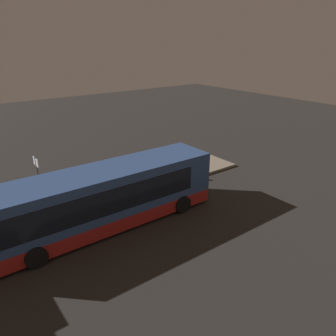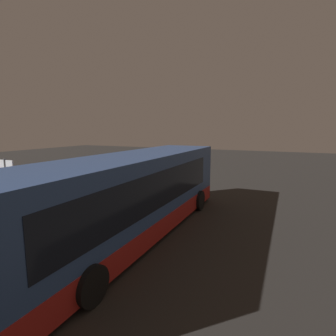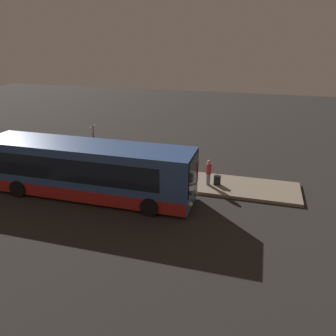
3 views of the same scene
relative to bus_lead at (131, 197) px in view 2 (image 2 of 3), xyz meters
The scene contains 8 objects.
ground 2.31m from the bus_lead, ahead, with size 80.00×80.00×0.00m, color #2B2826.
platform 3.92m from the bus_lead, 61.31° to the left, with size 20.00×2.97×0.17m.
bus_lead is the anchor object (origin of this frame).
passenger_boarding 7.06m from the bus_lead, 24.08° to the left, with size 0.40×0.40×1.57m.
passenger_waiting 4.93m from the bus_lead, 59.77° to the left, with size 0.47×0.62×1.69m.
suitcase 7.65m from the bus_lead, 23.50° to the left, with size 0.39×0.24×0.82m.
sign_post 4.63m from the bus_lead, 112.61° to the left, with size 0.10×0.84×2.73m.
trash_bin 3.65m from the bus_lead, 112.26° to the left, with size 0.44×0.44×0.65m.
Camera 2 is at (-9.65, -5.29, 3.99)m, focal length 28.00 mm.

